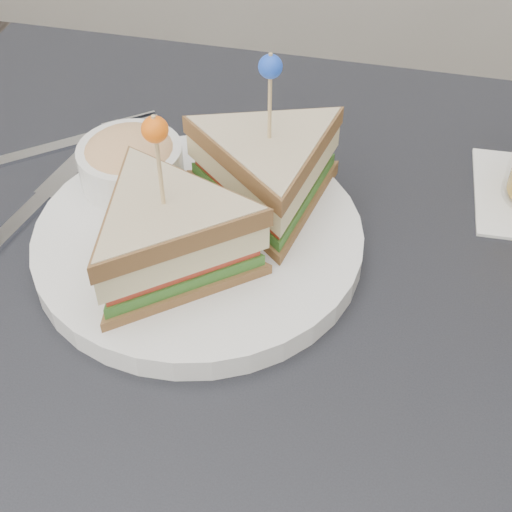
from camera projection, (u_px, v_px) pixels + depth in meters
name	position (u px, v px, depth m)	size (l,w,h in m)	color
table	(242.00, 367.00, 0.61)	(0.80, 0.80, 0.75)	black
plate_meal	(206.00, 206.00, 0.58)	(0.32, 0.32, 0.16)	white
cutlery_fork	(77.00, 141.00, 0.71)	(0.16, 0.14, 0.01)	silver
cutlery_knife	(50.00, 191.00, 0.66)	(0.05, 0.21, 0.01)	silver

